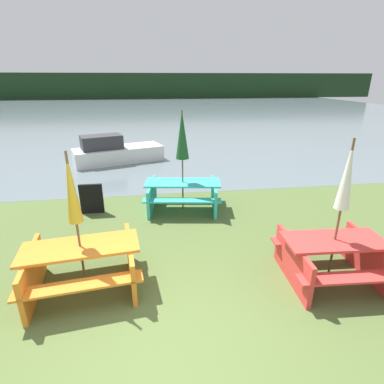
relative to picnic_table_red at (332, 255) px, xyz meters
name	(u,v)px	position (x,y,z in m)	size (l,w,h in m)	color
ground_plane	(160,364)	(-2.86, -1.23, -0.45)	(60.00, 60.00, 0.00)	#516633
water	(148,110)	(-2.86, 29.31, -0.45)	(60.00, 50.00, 0.00)	slate
far_treeline	(147,86)	(-2.86, 49.31, 1.55)	(80.00, 1.60, 4.00)	#193319
picnic_table_red	(332,255)	(0.00, 0.00, 0.00)	(1.66, 1.47, 0.75)	red
picnic_table_orange	(83,262)	(-3.99, 0.35, 0.01)	(1.90, 1.58, 0.75)	orange
picnic_table_teal	(183,192)	(-2.09, 3.22, 0.00)	(2.05, 1.64, 0.73)	#33B7A8
umbrella_gold	(71,190)	(-3.99, 0.35, 1.23)	(0.21, 0.21, 2.24)	brown
umbrella_darkgreen	(182,135)	(-2.09, 3.22, 1.44)	(0.32, 0.32, 2.48)	brown
umbrella_white	(347,177)	(0.00, 0.00, 1.35)	(0.22, 0.22, 2.37)	brown
boat	(115,152)	(-4.25, 8.18, -0.03)	(3.64, 2.27, 1.11)	silver
signboard	(92,199)	(-4.35, 3.27, -0.07)	(0.55, 0.08, 0.75)	black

